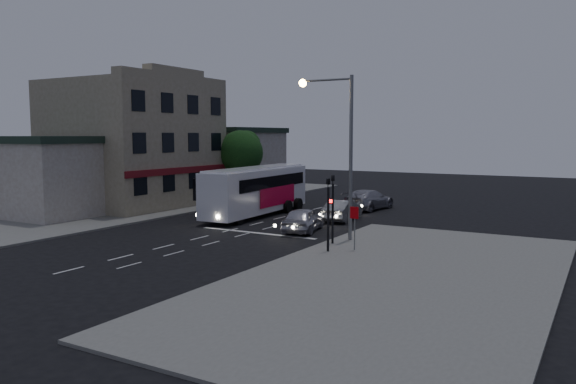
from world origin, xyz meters
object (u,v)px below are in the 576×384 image
Objects in this scene: car_sedan_b at (368,200)px; tour_bus at (257,190)px; car_sedan_a at (342,210)px; street_tree at (241,151)px; streetlight at (340,138)px; regulatory_sign at (354,221)px; traffic_signal_main at (333,201)px; car_suv at (303,220)px; traffic_signal_side at (328,206)px.

tour_bus is at bearing 57.02° from car_sedan_b.
street_tree is (-12.63, 5.97, 3.78)m from car_sedan_a.
regulatory_sign is at bearing -51.25° from streetlight.
streetlight reaches higher than traffic_signal_main.
streetlight reaches higher than car_suv.
car_sedan_b is 12.59m from street_tree.
streetlight is at bearing -39.51° from street_tree.
street_tree reaches higher than tour_bus.
regulatory_sign is 0.24× the size of streetlight.
street_tree reaches higher than regulatory_sign.
car_suv is at bearing 97.44° from car_sedan_b.
traffic_signal_side is 0.46× the size of streetlight.
street_tree is at bearing -30.87° from car_sedan_a.
car_suv is at bearing 138.58° from traffic_signal_main.
streetlight is 20.19m from street_tree.
streetlight is at bearing 100.20° from traffic_signal_main.
traffic_signal_main is 2.14m from regulatory_sign.
car_sedan_b reaches higher than car_sedan_a.
traffic_signal_side reaches higher than tour_bus.
car_sedan_b reaches higher than car_suv.
traffic_signal_side is at bearing -136.08° from regulatory_sign.
traffic_signal_side is at bearing -70.51° from traffic_signal_main.
tour_bus reaches higher than car_sedan_a.
traffic_signal_side is at bearing -45.53° from tour_bus.
regulatory_sign is (4.88, -9.29, 0.88)m from car_sedan_a.
car_sedan_a is 10.53m from regulatory_sign.
car_suv is 0.80× the size of car_sedan_b.
regulatory_sign is 5.18m from streetlight.
tour_bus is at bearing -48.08° from street_tree.
tour_bus is 14.04m from regulatory_sign.
car_sedan_b is 0.61× the size of streetlight.
regulatory_sign is at bearing 115.05° from car_sedan_b.
street_tree reaches higher than traffic_signal_main.
car_suv is 6.69m from traffic_signal_side.
traffic_signal_side reaches higher than car_sedan_b.
car_sedan_a is at bearing 113.11° from streetlight.
car_sedan_b is at bearing -90.13° from car_sedan_a.
car_sedan_a is at bearing 117.72° from regulatory_sign.
car_sedan_a is 14.47m from street_tree.
car_sedan_a is 8.98m from streetlight.
tour_bus reaches higher than car_suv.
street_tree reaches higher than car_sedan_a.
street_tree is at bearing -55.12° from car_suv.
traffic_signal_main is (3.43, -3.02, 1.67)m from car_suv.
regulatory_sign is 0.35× the size of street_tree.
regulatory_sign is at bearing 43.92° from traffic_signal_side.
car_sedan_a is 11.09m from traffic_signal_side.
regulatory_sign reaches higher than car_sedan_a.
tour_bus is 1.90× the size of street_tree.
traffic_signal_side is (0.70, -1.98, 0.00)m from traffic_signal_main.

